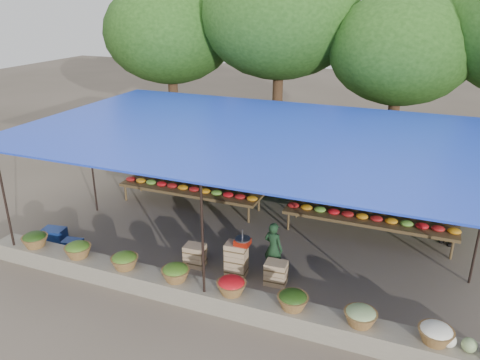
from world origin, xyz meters
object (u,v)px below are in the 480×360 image
at_px(weighing_scale, 242,241).
at_px(vendor_seated, 273,248).
at_px(crate_counter, 235,262).
at_px(blue_crate_back, 73,245).
at_px(blue_crate_front, 54,235).

distance_m(weighing_scale, vendor_seated, 0.72).
height_order(weighing_scale, vendor_seated, vendor_seated).
distance_m(crate_counter, weighing_scale, 0.57).
xyz_separation_m(crate_counter, blue_crate_back, (-4.00, -0.48, -0.18)).
xyz_separation_m(vendor_seated, blue_crate_front, (-5.47, -0.65, -0.45)).
relative_size(crate_counter, weighing_scale, 6.66).
bearing_deg(blue_crate_front, blue_crate_back, -24.11).
bearing_deg(crate_counter, vendor_seated, 26.29).
relative_size(vendor_seated, blue_crate_back, 2.76).
bearing_deg(blue_crate_front, vendor_seated, -2.64).
height_order(weighing_scale, blue_crate_front, weighing_scale).
bearing_deg(weighing_scale, crate_counter, -180.00).
distance_m(blue_crate_front, blue_crate_back, 0.76).
bearing_deg(blue_crate_back, vendor_seated, 0.71).
distance_m(crate_counter, blue_crate_back, 4.03).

